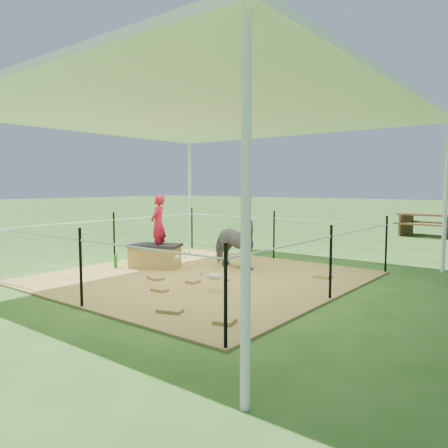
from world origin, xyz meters
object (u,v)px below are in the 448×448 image
Objects in this scene: woman at (158,218)px; green_bottle at (115,261)px; foal at (214,275)px; pony at (233,243)px; picnic_table_near at (428,225)px; straw_bale at (155,257)px.

woman is 1.11m from green_bottle.
woman reaches higher than foal.
foal is at bearing -146.65° from pony.
foal is 9.30m from picnic_table_near.
foal is (1.94, -0.67, 0.03)m from straw_bale.
green_bottle is at bearing -104.88° from picnic_table_near.
pony is 1.35× the size of foal.
foal is (1.84, -0.67, -0.68)m from woman.
pony is 1.67m from foal.
straw_bale is 3.60× the size of green_bottle.
pony reaches higher than straw_bale.
green_bottle is at bearing 131.75° from pony.
straw_bale is 0.83× the size of woman.
woman is at bearing -101.90° from picnic_table_near.
woman is at bearing 0.00° from straw_bale.
straw_bale is at bearing -102.51° from picnic_table_near.
pony is at bearing 35.95° from green_bottle.
picnic_table_near reaches higher than green_bottle.
pony is (1.72, 1.25, 0.33)m from green_bottle.
foal is at bearing -19.09° from straw_bale.
woman is 1.41m from pony.
pony is at bearing 109.39° from foal.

